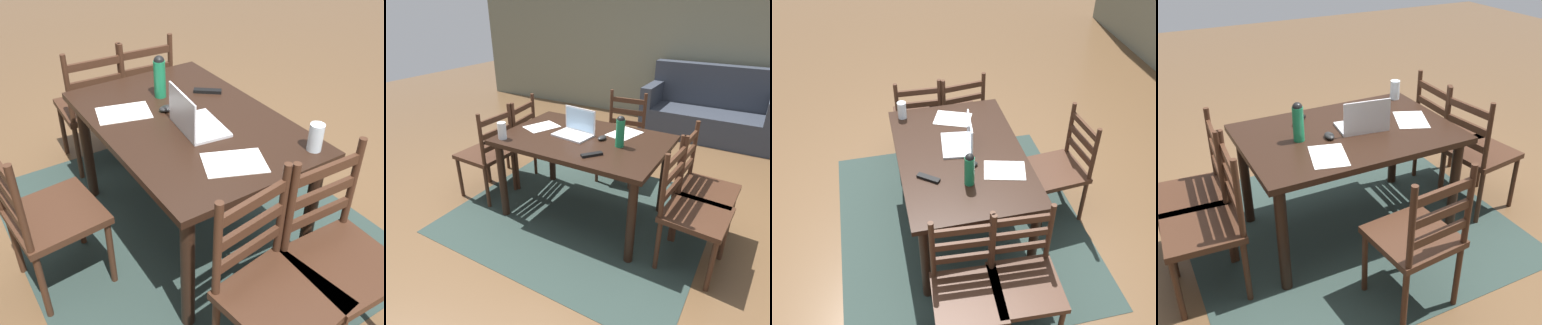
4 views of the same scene
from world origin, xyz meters
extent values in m
plane|color=brown|center=(0.00, 0.00, 0.00)|extent=(14.00, 14.00, 0.00)
cube|color=#283833|center=(0.00, 0.00, 0.00)|extent=(2.22, 2.02, 0.01)
cube|color=black|center=(0.00, 0.00, 0.75)|extent=(1.40, 0.95, 0.04)
cylinder|color=black|center=(-0.62, -0.39, 0.36)|extent=(0.07, 0.07, 0.73)
cylinder|color=black|center=(0.62, -0.39, 0.36)|extent=(0.07, 0.07, 0.73)
cylinder|color=black|center=(-0.62, 0.39, 0.36)|extent=(0.07, 0.07, 0.73)
cylinder|color=black|center=(0.62, 0.39, 0.36)|extent=(0.07, 0.07, 0.73)
cube|color=#3D2316|center=(-1.03, -0.19, 0.45)|extent=(0.45, 0.45, 0.04)
cylinder|color=#3D2316|center=(-0.85, -0.39, 0.21)|extent=(0.04, 0.04, 0.43)
cylinder|color=#3D2316|center=(-0.84, -0.01, 0.21)|extent=(0.04, 0.04, 0.43)
cylinder|color=#3D2316|center=(-0.84, -0.39, 0.70)|extent=(0.04, 0.04, 0.50)
cylinder|color=#3D2316|center=(-0.83, -0.01, 0.70)|extent=(0.04, 0.04, 0.50)
cube|color=#3D2316|center=(-0.83, -0.20, 0.60)|extent=(0.04, 0.36, 0.05)
cube|color=#3D2316|center=(-0.83, -0.20, 0.72)|extent=(0.04, 0.36, 0.05)
cube|color=#3D2316|center=(-0.83, -0.20, 0.85)|extent=(0.04, 0.36, 0.05)
cube|color=#3D2316|center=(1.03, -0.19, 0.45)|extent=(0.47, 0.47, 0.04)
cylinder|color=#3D2316|center=(1.23, -0.01, 0.21)|extent=(0.04, 0.04, 0.43)
cylinder|color=#3D2316|center=(1.21, -0.39, 0.21)|extent=(0.04, 0.04, 0.43)
cylinder|color=#3D2316|center=(0.86, 0.01, 0.21)|extent=(0.04, 0.04, 0.43)
cylinder|color=#3D2316|center=(0.83, -0.37, 0.21)|extent=(0.04, 0.04, 0.43)
cylinder|color=#3D2316|center=(0.85, 0.01, 0.70)|extent=(0.04, 0.04, 0.50)
cylinder|color=#3D2316|center=(0.82, -0.37, 0.70)|extent=(0.04, 0.04, 0.50)
cube|color=#3D2316|center=(0.83, -0.18, 0.60)|extent=(0.05, 0.36, 0.05)
cube|color=#3D2316|center=(0.83, -0.18, 0.72)|extent=(0.05, 0.36, 0.05)
cube|color=#3D2316|center=(0.83, -0.18, 0.85)|extent=(0.05, 0.36, 0.05)
cube|color=#3D2316|center=(1.03, 0.19, 0.45)|extent=(0.46, 0.46, 0.04)
cylinder|color=#3D2316|center=(1.23, 0.37, 0.21)|extent=(0.04, 0.04, 0.43)
cylinder|color=#3D2316|center=(1.21, -0.01, 0.21)|extent=(0.04, 0.04, 0.43)
cylinder|color=#3D2316|center=(0.85, 0.39, 0.21)|extent=(0.04, 0.04, 0.43)
cylinder|color=#3D2316|center=(0.83, 0.01, 0.21)|extent=(0.04, 0.04, 0.43)
cylinder|color=#3D2316|center=(0.84, 0.39, 0.70)|extent=(0.04, 0.04, 0.50)
cylinder|color=#3D2316|center=(0.82, 0.01, 0.70)|extent=(0.04, 0.04, 0.50)
cube|color=#3D2316|center=(0.83, 0.20, 0.60)|extent=(0.04, 0.36, 0.05)
cube|color=#3D2316|center=(0.83, 0.20, 0.72)|extent=(0.04, 0.36, 0.05)
cube|color=#3D2316|center=(0.83, 0.20, 0.85)|extent=(0.04, 0.36, 0.05)
cube|color=#3D2316|center=(0.00, 0.80, 0.45)|extent=(0.48, 0.48, 0.04)
cylinder|color=#3D2316|center=(0.21, 0.63, 0.21)|extent=(0.04, 0.04, 0.43)
cylinder|color=#3D2316|center=(-0.17, 0.60, 0.21)|extent=(0.04, 0.04, 0.43)
cylinder|color=#3D2316|center=(0.17, 1.01, 0.21)|extent=(0.04, 0.04, 0.43)
cylinder|color=#3D2316|center=(-0.21, 0.98, 0.21)|extent=(0.04, 0.04, 0.43)
cylinder|color=#3D2316|center=(-0.21, 0.99, 0.70)|extent=(0.04, 0.04, 0.50)
cube|color=#3D2316|center=(-0.02, 1.00, 0.60)|extent=(0.36, 0.06, 0.05)
cube|color=#3D2316|center=(-0.02, 1.00, 0.72)|extent=(0.36, 0.06, 0.05)
cube|color=#3D2316|center=(-1.03, 0.19, 0.45)|extent=(0.49, 0.49, 0.04)
cylinder|color=#3D2316|center=(-0.82, 0.03, 0.21)|extent=(0.04, 0.04, 0.43)
cylinder|color=#3D2316|center=(-0.81, 0.03, 0.70)|extent=(0.04, 0.04, 0.50)
cylinder|color=#3D2316|center=(-0.86, 0.40, 0.70)|extent=(0.04, 0.04, 0.50)
cube|color=#3D2316|center=(-0.83, 0.22, 0.60)|extent=(0.07, 0.36, 0.05)
cube|color=#3D2316|center=(-0.83, 0.22, 0.72)|extent=(0.07, 0.36, 0.05)
cube|color=#3D2316|center=(-0.83, 0.22, 0.85)|extent=(0.07, 0.36, 0.05)
cube|color=silver|center=(-0.11, -0.01, 0.77)|extent=(0.35, 0.26, 0.02)
cube|color=silver|center=(-0.09, 0.09, 0.89)|extent=(0.32, 0.05, 0.21)
cube|color=#A5CCEA|center=(-0.10, 0.09, 0.89)|extent=(0.29, 0.04, 0.19)
cylinder|color=#197247|center=(0.34, -0.01, 0.88)|extent=(0.07, 0.07, 0.23)
sphere|color=black|center=(0.34, -0.01, 0.99)|extent=(0.06, 0.06, 0.06)
cylinder|color=silver|center=(-0.59, -0.36, 0.84)|extent=(0.07, 0.07, 0.14)
ellipsoid|color=black|center=(0.15, 0.04, 0.78)|extent=(0.07, 0.11, 0.03)
cube|color=black|center=(0.23, -0.28, 0.78)|extent=(0.14, 0.16, 0.02)
cube|color=white|center=(0.26, 0.27, 0.77)|extent=(0.28, 0.34, 0.00)
cube|color=white|center=(-0.48, 0.04, 0.77)|extent=(0.31, 0.35, 0.00)
camera|label=1|loc=(-1.87, 1.17, 1.99)|focal=42.63mm
camera|label=2|loc=(1.29, -2.30, 1.83)|focal=30.88mm
camera|label=3|loc=(2.65, -0.59, 2.90)|focal=42.90mm
camera|label=4|loc=(1.25, 2.48, 2.06)|focal=43.29mm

